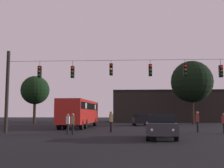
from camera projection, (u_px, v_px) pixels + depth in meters
The scene contains 13 objects.
ground_plane at pixel (130, 128), 30.86m from camera, with size 168.00×168.00×0.00m, color black.
overhead_signal_span at pixel (130, 83), 22.17m from camera, with size 20.41×0.44×6.74m.
city_bus at pixel (80, 111), 31.22m from camera, with size 2.95×11.09×3.00m.
car_near_right at pixel (161, 126), 17.25m from camera, with size 2.15×4.45×1.52m.
car_far_left at pixel (140, 119), 36.31m from camera, with size 2.03×4.41×1.52m.
pedestrian_crossing_left at pixel (111, 120), 23.46m from camera, with size 0.36×0.42×1.76m.
pedestrian_crossing_center at pixel (73, 123), 20.36m from camera, with size 0.30×0.40×1.57m.
pedestrian_crossing_right at pixel (224, 122), 21.79m from camera, with size 0.26×0.38×1.60m.
pedestrian_near_bus at pixel (198, 120), 23.44m from camera, with size 0.28×0.39×1.74m.
pedestrian_trailing at pixel (68, 123), 21.22m from camera, with size 0.26×0.37×1.54m.
corner_building at pixel (164, 107), 54.53m from camera, with size 19.45×12.55×5.78m.
tree_left_silhouette at pixel (192, 82), 41.91m from camera, with size 6.30×6.30×9.53m.
tree_behind_building at pixel (35, 90), 43.69m from camera, with size 4.48×4.48×7.49m.
Camera 1 is at (-0.16, -6.77, 1.55)m, focal length 44.40 mm.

